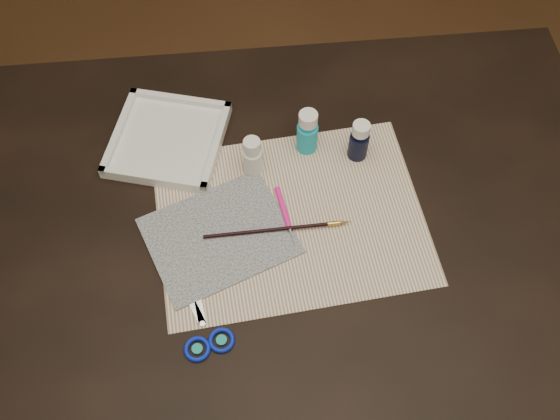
{
  "coord_description": "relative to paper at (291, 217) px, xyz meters",
  "views": [
    {
      "loc": [
        -0.06,
        -0.56,
        1.74
      ],
      "look_at": [
        0.0,
        0.0,
        0.8
      ],
      "focal_mm": 40.0,
      "sensor_mm": 36.0,
      "label": 1
    }
  ],
  "objects": [
    {
      "name": "scissors",
      "position": [
        -0.18,
        -0.18,
        0.0
      ],
      "size": [
        0.14,
        0.19,
        0.01
      ],
      "primitive_type": null,
      "rotation": [
        0.0,
        0.0,
        1.96
      ],
      "color": "silver",
      "rests_on": "table"
    },
    {
      "name": "craft_knife",
      "position": [
        -0.01,
        -0.0,
        0.01
      ],
      "size": [
        0.03,
        0.13,
        0.01
      ],
      "primitive_type": null,
      "rotation": [
        0.0,
        0.0,
        -1.41
      ],
      "color": "#FF1C95",
      "rests_on": "paper"
    },
    {
      "name": "canvas",
      "position": [
        -0.13,
        -0.03,
        0.0
      ],
      "size": [
        0.3,
        0.27,
        0.0
      ],
      "primitive_type": "cube",
      "rotation": [
        0.0,
        0.0,
        0.37
      ],
      "color": "black",
      "rests_on": "paper"
    },
    {
      "name": "paint_bottle_cyan",
      "position": [
        0.05,
        0.16,
        0.05
      ],
      "size": [
        0.04,
        0.04,
        0.1
      ],
      "primitive_type": "cylinder",
      "rotation": [
        0.0,
        0.0,
        -0.0
      ],
      "color": "#17A7C2",
      "rests_on": "table"
    },
    {
      "name": "paint_bottle_navy",
      "position": [
        0.14,
        0.13,
        0.05
      ],
      "size": [
        0.04,
        0.04,
        0.09
      ],
      "primitive_type": "cylinder",
      "rotation": [
        0.0,
        0.0,
        -0.05
      ],
      "color": "black",
      "rests_on": "table"
    },
    {
      "name": "paper",
      "position": [
        0.0,
        0.0,
        0.0
      ],
      "size": [
        0.51,
        0.41,
        0.0
      ],
      "primitive_type": "cube",
      "rotation": [
        0.0,
        0.0,
        0.08
      ],
      "color": "silver",
      "rests_on": "table"
    },
    {
      "name": "ground",
      "position": [
        -0.02,
        -0.01,
        -0.76
      ],
      "size": [
        3.5,
        3.5,
        0.02
      ],
      "primitive_type": "cube",
      "color": "#422614",
      "rests_on": "ground"
    },
    {
      "name": "palette_tray",
      "position": [
        -0.22,
        0.19,
        0.01
      ],
      "size": [
        0.26,
        0.26,
        0.03
      ],
      "primitive_type": "cube",
      "rotation": [
        0.0,
        0.0,
        -0.28
      ],
      "color": "white",
      "rests_on": "table"
    },
    {
      "name": "table",
      "position": [
        -0.02,
        -0.01,
        -0.38
      ],
      "size": [
        1.3,
        0.9,
        0.75
      ],
      "primitive_type": "cube",
      "color": "black",
      "rests_on": "ground"
    },
    {
      "name": "paintbrush",
      "position": [
        -0.03,
        -0.03,
        0.01
      ],
      "size": [
        0.27,
        0.01,
        0.01
      ],
      "primitive_type": null,
      "rotation": [
        0.0,
        0.0,
        0.02
      ],
      "color": "black",
      "rests_on": "canvas"
    },
    {
      "name": "paint_bottle_white",
      "position": [
        -0.06,
        0.11,
        0.04
      ],
      "size": [
        0.05,
        0.05,
        0.09
      ],
      "primitive_type": "cylinder",
      "rotation": [
        0.0,
        0.0,
        -0.31
      ],
      "color": "white",
      "rests_on": "table"
    }
  ]
}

